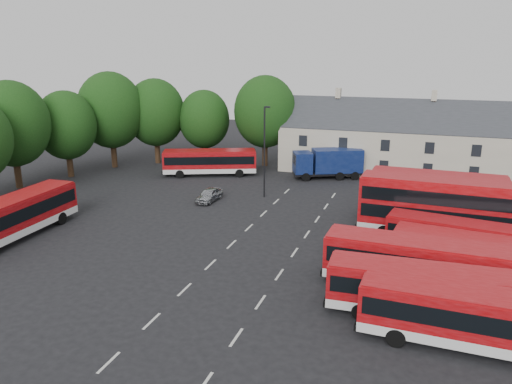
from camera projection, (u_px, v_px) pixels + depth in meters
ground at (222, 254)px, 36.57m from camera, size 140.00×140.00×0.00m
lane_markings at (262, 248)px, 37.61m from camera, size 5.15×33.80×0.01m
treeline at (121, 118)px, 58.83m from camera, size 29.92×32.59×12.01m
terrace_houses at (430, 144)px, 58.49m from camera, size 35.70×7.13×10.06m
bus_row_a at (474, 315)px, 24.42m from camera, size 11.03×2.94×3.10m
bus_row_b at (428, 289)px, 27.22m from camera, size 10.87×2.91×3.05m
bus_row_c at (420, 261)px, 30.53m from camera, size 11.61×3.07×3.26m
bus_row_d at (478, 255)px, 31.82m from camera, size 10.76×3.61×2.98m
bus_row_e at (460, 237)px, 35.23m from camera, size 10.25×3.85×2.83m
bus_dd_south at (438, 205)px, 38.75m from camera, size 12.01×3.20×4.89m
bus_dd_north at (437, 195)px, 42.34m from camera, size 11.03×2.89×4.49m
bus_west at (15, 214)px, 39.20m from camera, size 2.99×11.82×3.33m
bus_north at (210, 160)px, 59.17m from camera, size 11.02×6.44×3.08m
box_truck at (329, 162)px, 57.86m from camera, size 8.20×5.56×3.45m
silver_car at (209, 195)px, 49.28m from camera, size 1.72×3.91×1.31m
lamppost at (265, 150)px, 49.55m from camera, size 0.63×0.25×9.20m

